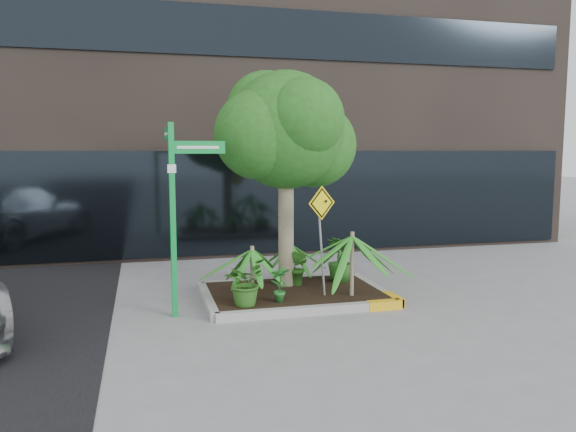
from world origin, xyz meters
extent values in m
plane|color=gray|center=(0.00, 0.00, 0.00)|extent=(80.00, 80.00, 0.00)
cube|color=#9E9E99|center=(0.20, 1.40, 0.07)|extent=(3.20, 0.15, 0.15)
cube|color=#9E9E99|center=(0.20, -0.80, 0.07)|extent=(3.20, 0.15, 0.15)
cube|color=#9E9E99|center=(-1.40, 0.30, 0.07)|extent=(0.15, 2.20, 0.15)
cube|color=#9E9E99|center=(1.80, 0.30, 0.07)|extent=(0.15, 2.20, 0.15)
cube|color=yellow|center=(1.50, -0.80, 0.07)|extent=(0.60, 0.17, 0.15)
cube|color=black|center=(0.20, 0.30, 0.12)|extent=(3.05, 2.05, 0.06)
cylinder|color=tan|center=(0.15, 0.72, 1.36)|extent=(0.29, 0.29, 2.72)
cylinder|color=tan|center=(0.24, 0.72, 2.36)|extent=(0.52, 0.15, 0.88)
sphere|color=#255217|center=(0.15, 0.72, 3.09)|extent=(2.18, 2.18, 2.18)
sphere|color=#255217|center=(0.78, 1.00, 2.82)|extent=(1.63, 1.63, 1.63)
sphere|color=#255217|center=(-0.40, 0.54, 3.00)|extent=(1.63, 1.63, 1.63)
sphere|color=#255217|center=(0.33, 0.18, 3.27)|extent=(1.45, 1.45, 1.45)
sphere|color=#255217|center=(-0.12, 1.18, 3.45)|extent=(1.54, 1.54, 1.54)
cylinder|color=tan|center=(1.09, -0.30, 0.72)|extent=(0.07, 0.07, 1.14)
cylinder|color=tan|center=(-0.61, 0.15, 0.59)|extent=(0.07, 0.07, 0.89)
cylinder|color=tan|center=(0.37, 1.15, 0.53)|extent=(0.07, 0.07, 0.76)
imported|color=#295C1A|center=(-0.85, -0.45, 0.54)|extent=(0.99, 0.99, 0.79)
imported|color=#245A1B|center=(1.26, 0.77, 0.59)|extent=(0.70, 0.70, 0.89)
imported|color=#247629|center=(-0.24, -0.40, 0.47)|extent=(0.36, 0.36, 0.64)
imported|color=#28601B|center=(0.37, 0.66, 0.50)|extent=(0.53, 0.53, 0.69)
cube|color=#0D973C|center=(-2.00, -0.30, 1.58)|extent=(0.10, 0.10, 3.16)
cube|color=#0D973C|center=(-1.57, -0.27, 2.76)|extent=(0.88, 0.08, 0.20)
cube|color=#0D973C|center=(-2.03, 0.13, 2.99)|extent=(0.08, 0.88, 0.20)
cube|color=white|center=(-1.57, -0.29, 2.76)|extent=(0.68, 0.05, 0.05)
cube|color=white|center=(-2.04, 0.13, 2.99)|extent=(0.05, 0.68, 0.05)
cube|color=white|center=(-2.00, -0.35, 2.43)|extent=(0.14, 0.01, 0.14)
cylinder|color=slate|center=(0.58, -0.10, 1.04)|extent=(0.13, 0.24, 1.78)
cube|color=yellow|center=(0.58, -0.12, 1.80)|extent=(0.56, 0.26, 0.60)
cube|color=black|center=(0.58, -0.13, 1.80)|extent=(0.49, 0.22, 0.53)
cube|color=yellow|center=(0.58, -0.14, 1.80)|extent=(0.42, 0.18, 0.45)
cube|color=black|center=(0.57, -0.14, 1.79)|extent=(0.13, 0.06, 0.08)
camera|label=1|loc=(-2.46, -9.45, 2.72)|focal=35.00mm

